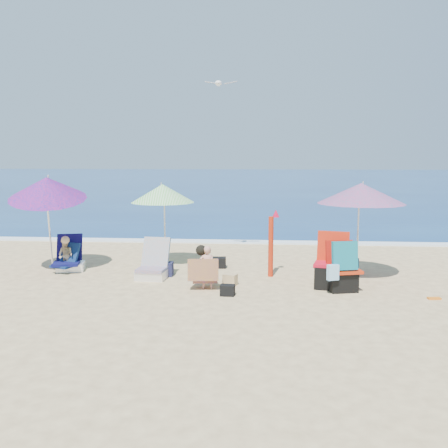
# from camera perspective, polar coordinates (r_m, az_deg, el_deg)

# --- Properties ---
(ground) EXTENTS (120.00, 120.00, 0.00)m
(ground) POSITION_cam_1_polar(r_m,az_deg,el_deg) (9.18, 1.39, -7.70)
(ground) COLOR #D8BC84
(ground) RESTS_ON ground
(sea) EXTENTS (120.00, 80.00, 0.12)m
(sea) POSITION_cam_1_polar(r_m,az_deg,el_deg) (53.89, 3.99, 5.15)
(sea) COLOR navy
(sea) RESTS_ON ground
(foam) EXTENTS (120.00, 0.50, 0.04)m
(foam) POSITION_cam_1_polar(r_m,az_deg,el_deg) (14.15, 2.51, -2.09)
(foam) COLOR white
(foam) RESTS_ON ground
(umbrella_turquoise) EXTENTS (2.05, 2.05, 1.97)m
(umbrella_turquoise) POSITION_cam_1_polar(r_m,az_deg,el_deg) (10.07, 15.59, 3.43)
(umbrella_turquoise) COLOR silver
(umbrella_turquoise) RESTS_ON ground
(umbrella_striped) EXTENTS (1.75, 1.75, 1.88)m
(umbrella_striped) POSITION_cam_1_polar(r_m,az_deg,el_deg) (11.02, -7.12, 3.53)
(umbrella_striped) COLOR silver
(umbrella_striped) RESTS_ON ground
(umbrella_blue) EXTENTS (2.00, 2.04, 2.20)m
(umbrella_blue) POSITION_cam_1_polar(r_m,az_deg,el_deg) (11.01, -19.79, 3.95)
(umbrella_blue) COLOR white
(umbrella_blue) RESTS_ON ground
(furled_umbrella) EXTENTS (0.26, 0.30, 1.37)m
(furled_umbrella) POSITION_cam_1_polar(r_m,az_deg,el_deg) (10.14, 5.55, -1.87)
(furled_umbrella) COLOR #AE230C
(furled_umbrella) RESTS_ON ground
(chair_navy) EXTENTS (0.70, 0.86, 0.76)m
(chair_navy) POSITION_cam_1_polar(r_m,az_deg,el_deg) (11.22, -17.43, -4.12)
(chair_navy) COLOR #0B0E41
(chair_navy) RESTS_ON ground
(chair_rainbow) EXTENTS (0.64, 0.76, 0.80)m
(chair_rainbow) POSITION_cam_1_polar(r_m,az_deg,el_deg) (10.13, -8.23, -5.05)
(chair_rainbow) COLOR #D6684B
(chair_rainbow) RESTS_ON ground
(camp_chair_left) EXTENTS (0.72, 0.72, 1.04)m
(camp_chair_left) POSITION_cam_1_polar(r_m,az_deg,el_deg) (9.54, 12.33, -5.35)
(camp_chair_left) COLOR red
(camp_chair_left) RESTS_ON ground
(camp_chair_right) EXTENTS (0.68, 0.73, 0.95)m
(camp_chair_right) POSITION_cam_1_polar(r_m,az_deg,el_deg) (9.32, 13.47, -5.48)
(camp_chair_right) COLOR red
(camp_chair_right) RESTS_ON ground
(person_center) EXTENTS (0.58, 0.50, 0.83)m
(person_center) POSITION_cam_1_polar(r_m,az_deg,el_deg) (9.17, -2.21, -5.12)
(person_center) COLOR tan
(person_center) RESTS_ON ground
(person_left) EXTENTS (0.58, 0.62, 0.79)m
(person_left) POSITION_cam_1_polar(r_m,az_deg,el_deg) (11.07, -17.83, -3.48)
(person_left) COLOR tan
(person_left) RESTS_ON ground
(bag_navy_a) EXTENTS (0.37, 0.27, 0.28)m
(bag_navy_a) POSITION_cam_1_polar(r_m,az_deg,el_deg) (10.32, -6.95, -5.20)
(bag_navy_a) COLOR #1B1D3B
(bag_navy_a) RESTS_ON ground
(bag_black_a) EXTENTS (0.33, 0.25, 0.23)m
(bag_black_a) POSITION_cam_1_polar(r_m,az_deg,el_deg) (10.97, -0.61, -4.49)
(bag_black_a) COLOR black
(bag_black_a) RESTS_ON ground
(bag_tan) EXTENTS (0.30, 0.25, 0.21)m
(bag_tan) POSITION_cam_1_polar(r_m,az_deg,el_deg) (9.52, 0.72, -6.45)
(bag_tan) COLOR tan
(bag_tan) RESTS_ON ground
(bag_navy_b) EXTENTS (0.53, 0.45, 0.34)m
(bag_navy_b) POSITION_cam_1_polar(r_m,az_deg,el_deg) (10.79, 13.87, -4.64)
(bag_navy_b) COLOR #161831
(bag_navy_b) RESTS_ON ground
(bag_black_b) EXTENTS (0.27, 0.20, 0.19)m
(bag_black_b) POSITION_cam_1_polar(r_m,az_deg,el_deg) (8.82, 0.41, -7.67)
(bag_black_b) COLOR black
(bag_black_b) RESTS_ON ground
(orange_item) EXTENTS (0.23, 0.12, 0.03)m
(orange_item) POSITION_cam_1_polar(r_m,az_deg,el_deg) (9.37, 23.15, -7.92)
(orange_item) COLOR orange
(orange_item) RESTS_ON ground
(seagull) EXTENTS (0.74, 0.32, 0.12)m
(seagull) POSITION_cam_1_polar(r_m,az_deg,el_deg) (11.57, -0.61, 15.98)
(seagull) COLOR white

